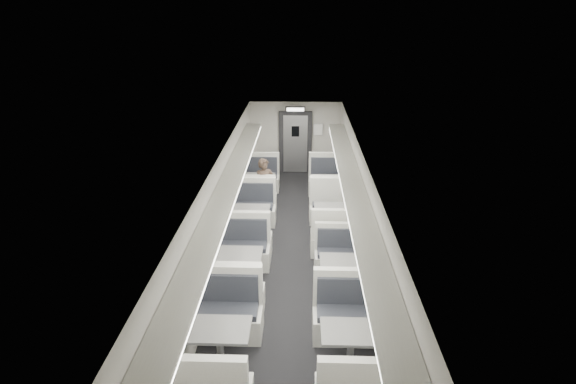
# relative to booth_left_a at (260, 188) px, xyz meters

# --- Properties ---
(room) EXTENTS (3.24, 12.24, 2.64)m
(room) POSITION_rel_booth_left_a_xyz_m (1.00, -3.52, 0.82)
(room) COLOR black
(room) RESTS_ON ground
(booth_left_a) EXTENTS (1.06, 2.15, 1.15)m
(booth_left_a) POSITION_rel_booth_left_a_xyz_m (0.00, 0.00, 0.00)
(booth_left_a) COLOR #AFADA4
(booth_left_a) RESTS_ON room
(booth_left_b) EXTENTS (1.11, 2.25, 1.20)m
(booth_left_b) POSITION_rel_booth_left_a_xyz_m (0.00, -2.33, 0.02)
(booth_left_b) COLOR #AFADA4
(booth_left_b) RESTS_ON room
(booth_left_c) EXTENTS (1.10, 2.23, 1.19)m
(booth_left_c) POSITION_rel_booth_left_a_xyz_m (0.00, -4.41, 0.02)
(booth_left_c) COLOR #AFADA4
(booth_left_c) RESTS_ON room
(booth_left_d) EXTENTS (1.15, 2.33, 1.24)m
(booth_left_d) POSITION_rel_booth_left_a_xyz_m (0.00, -6.67, 0.03)
(booth_left_d) COLOR #AFADA4
(booth_left_d) RESTS_ON room
(booth_right_a) EXTENTS (1.13, 2.28, 1.22)m
(booth_right_a) POSITION_rel_booth_left_a_xyz_m (2.00, -0.25, 0.02)
(booth_right_a) COLOR #AFADA4
(booth_right_a) RESTS_ON room
(booth_right_b) EXTENTS (1.11, 2.24, 1.20)m
(booth_right_b) POSITION_rel_booth_left_a_xyz_m (2.00, -2.16, 0.02)
(booth_right_b) COLOR #AFADA4
(booth_right_b) RESTS_ON room
(booth_right_c) EXTENTS (0.96, 1.95, 1.04)m
(booth_right_c) POSITION_rel_booth_left_a_xyz_m (2.00, -4.42, -0.04)
(booth_right_c) COLOR #AFADA4
(booth_right_c) RESTS_ON room
(booth_right_d) EXTENTS (1.12, 2.26, 1.21)m
(booth_right_d) POSITION_rel_booth_left_a_xyz_m (2.00, -6.63, 0.02)
(booth_right_d) COLOR #AFADA4
(booth_right_d) RESTS_ON room
(passenger) EXTENTS (0.67, 0.57, 1.56)m
(passenger) POSITION_rel_booth_left_a_xyz_m (0.23, -0.88, 0.40)
(passenger) COLOR black
(passenger) RESTS_ON room
(window_a) EXTENTS (0.02, 1.18, 0.84)m
(window_a) POSITION_rel_booth_left_a_xyz_m (-0.49, -0.12, 0.97)
(window_a) COLOR black
(window_a) RESTS_ON room
(window_b) EXTENTS (0.02, 1.18, 0.84)m
(window_b) POSITION_rel_booth_left_a_xyz_m (-0.49, -2.32, 0.97)
(window_b) COLOR black
(window_b) RESTS_ON room
(window_c) EXTENTS (0.02, 1.18, 0.84)m
(window_c) POSITION_rel_booth_left_a_xyz_m (-0.49, -4.52, 0.97)
(window_c) COLOR black
(window_c) RESTS_ON room
(window_d) EXTENTS (0.02, 1.18, 0.84)m
(window_d) POSITION_rel_booth_left_a_xyz_m (-0.49, -6.72, 0.97)
(window_d) COLOR black
(window_d) RESTS_ON room
(luggage_rack_left) EXTENTS (0.46, 10.40, 0.09)m
(luggage_rack_left) POSITION_rel_booth_left_a_xyz_m (-0.24, -3.82, 1.53)
(luggage_rack_left) COLOR #AFADA4
(luggage_rack_left) RESTS_ON room
(luggage_rack_right) EXTENTS (0.46, 10.40, 0.09)m
(luggage_rack_right) POSITION_rel_booth_left_a_xyz_m (2.24, -3.82, 1.53)
(luggage_rack_right) COLOR #AFADA4
(luggage_rack_right) RESTS_ON room
(vestibule_door) EXTENTS (1.10, 0.13, 2.10)m
(vestibule_door) POSITION_rel_booth_left_a_xyz_m (1.00, 2.41, 0.66)
(vestibule_door) COLOR black
(vestibule_door) RESTS_ON room
(exit_sign) EXTENTS (0.62, 0.12, 0.16)m
(exit_sign) POSITION_rel_booth_left_a_xyz_m (1.00, 1.92, 1.90)
(exit_sign) COLOR black
(exit_sign) RESTS_ON room
(wall_notice) EXTENTS (0.32, 0.02, 0.40)m
(wall_notice) POSITION_rel_booth_left_a_xyz_m (1.75, 2.40, 1.12)
(wall_notice) COLOR white
(wall_notice) RESTS_ON room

